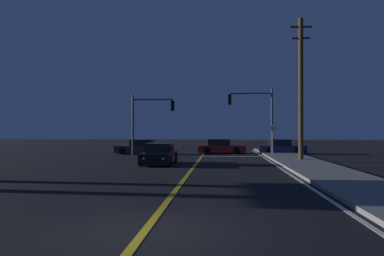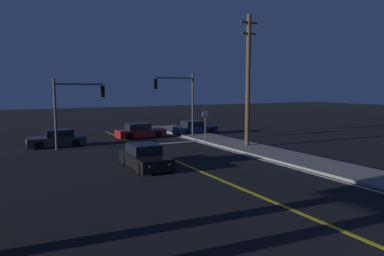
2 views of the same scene
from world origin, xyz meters
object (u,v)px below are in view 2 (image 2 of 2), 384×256
object	(u,v)px
car_mid_block_red	(140,131)
street_sign_corner	(205,121)
car_far_approaching_charcoal	(57,139)
traffic_signal_far_left	(74,102)
car_side_waiting_black	(145,157)
traffic_signal_near_right	(179,95)
utility_pole_right	(248,80)
car_parked_curb_navy	(194,128)

from	to	relation	value
car_mid_block_red	street_sign_corner	size ratio (longest dim) A/B	1.71
car_far_approaching_charcoal	traffic_signal_far_left	size ratio (longest dim) A/B	0.83
car_side_waiting_black	traffic_signal_far_left	bearing A→B (deg)	-74.28
traffic_signal_near_right	utility_pole_right	distance (m)	7.39
traffic_signal_near_right	street_sign_corner	size ratio (longest dim) A/B	2.25
car_far_approaching_charcoal	car_mid_block_red	distance (m)	7.55
car_side_waiting_black	car_mid_block_red	xyz separation A→B (m)	(3.92, 11.66, 0.00)
car_side_waiting_black	street_sign_corner	xyz separation A→B (m)	(8.09, 6.99, 1.15)
car_parked_curb_navy	traffic_signal_near_right	xyz separation A→B (m)	(-2.51, -1.75, 3.31)
utility_pole_right	street_sign_corner	size ratio (longest dim) A/B	3.86
car_far_approaching_charcoal	car_mid_block_red	world-z (taller)	same
traffic_signal_near_right	street_sign_corner	world-z (taller)	traffic_signal_near_right
car_mid_block_red	traffic_signal_near_right	world-z (taller)	traffic_signal_near_right
car_side_waiting_black	utility_pole_right	world-z (taller)	utility_pole_right
traffic_signal_near_right	traffic_signal_far_left	xyz separation A→B (m)	(-9.35, -1.40, -0.40)
car_side_waiting_black	car_parked_curb_navy	size ratio (longest dim) A/B	1.03
car_side_waiting_black	traffic_signal_far_left	xyz separation A→B (m)	(-2.35, 8.39, 2.92)
traffic_signal_near_right	street_sign_corner	distance (m)	3.70
car_parked_curb_navy	car_mid_block_red	bearing A→B (deg)	-90.40
car_far_approaching_charcoal	car_parked_curb_navy	xyz separation A→B (m)	(12.97, 1.48, 0.00)
car_mid_block_red	traffic_signal_near_right	bearing A→B (deg)	58.21
car_mid_block_red	street_sign_corner	bearing A→B (deg)	41.16
car_mid_block_red	car_side_waiting_black	bearing A→B (deg)	-19.20
street_sign_corner	utility_pole_right	bearing A→B (deg)	-70.91
traffic_signal_near_right	car_side_waiting_black	bearing A→B (deg)	54.43
car_mid_block_red	traffic_signal_near_right	distance (m)	4.90
car_mid_block_red	street_sign_corner	world-z (taller)	street_sign_corner
car_side_waiting_black	traffic_signal_near_right	bearing A→B (deg)	-125.52
street_sign_corner	car_parked_curb_navy	bearing A→B (deg)	72.64
car_parked_curb_navy	utility_pole_right	size ratio (longest dim) A/B	0.42
car_side_waiting_black	utility_pole_right	size ratio (longest dim) A/B	0.43
car_far_approaching_charcoal	traffic_signal_near_right	world-z (taller)	traffic_signal_near_right
car_mid_block_red	traffic_signal_far_left	size ratio (longest dim) A/B	0.85
car_mid_block_red	traffic_signal_far_left	distance (m)	7.65
traffic_signal_far_left	utility_pole_right	distance (m)	13.13
car_mid_block_red	traffic_signal_near_right	size ratio (longest dim) A/B	0.76
car_side_waiting_black	traffic_signal_near_right	size ratio (longest dim) A/B	0.73
car_parked_curb_navy	car_mid_block_red	world-z (taller)	same
traffic_signal_far_left	traffic_signal_near_right	bearing A→B (deg)	8.51
utility_pole_right	car_parked_curb_navy	bearing A→B (deg)	89.86
car_side_waiting_black	car_parked_curb_navy	xyz separation A→B (m)	(9.51, 11.54, -0.00)
car_parked_curb_navy	traffic_signal_far_left	bearing A→B (deg)	-74.32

